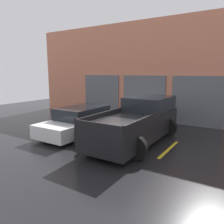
% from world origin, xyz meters
% --- Properties ---
extents(ground_plane, '(28.00, 28.00, 0.00)m').
position_xyz_m(ground_plane, '(0.00, 0.00, 0.00)').
color(ground_plane, black).
extents(shophouse_building, '(17.28, 0.68, 5.97)m').
position_xyz_m(shophouse_building, '(-0.01, 3.29, 2.94)').
color(shophouse_building, '#D17A5B').
rests_on(shophouse_building, ground).
extents(pickup_truck, '(2.52, 5.28, 1.82)m').
position_xyz_m(pickup_truck, '(1.45, -1.18, 0.86)').
color(pickup_truck, black).
rests_on(pickup_truck, ground).
extents(sedan_white, '(2.24, 4.50, 1.27)m').
position_xyz_m(sedan_white, '(-1.45, -1.42, 0.60)').
color(sedan_white, white).
rests_on(sedan_white, ground).
extents(parking_stripe_far_left, '(0.12, 2.20, 0.01)m').
position_xyz_m(parking_stripe_far_left, '(-2.89, -1.46, 0.00)').
color(parking_stripe_far_left, gold).
rests_on(parking_stripe_far_left, ground).
extents(parking_stripe_left, '(0.12, 2.20, 0.01)m').
position_xyz_m(parking_stripe_left, '(0.00, -1.46, 0.00)').
color(parking_stripe_left, gold).
rests_on(parking_stripe_left, ground).
extents(parking_stripe_centre, '(0.12, 2.20, 0.01)m').
position_xyz_m(parking_stripe_centre, '(2.89, -1.46, 0.00)').
color(parking_stripe_centre, gold).
rests_on(parking_stripe_centre, ground).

